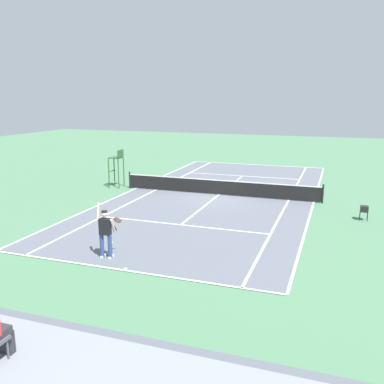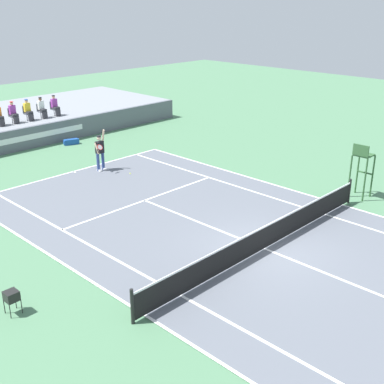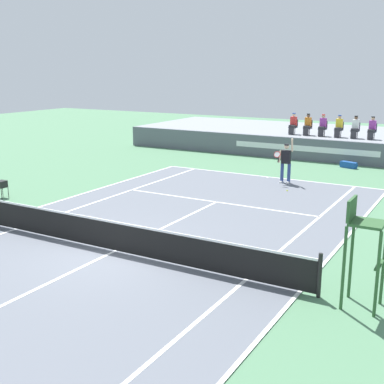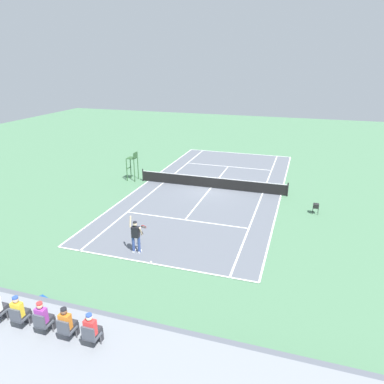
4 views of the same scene
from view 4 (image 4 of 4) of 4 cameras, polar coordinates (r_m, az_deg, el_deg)
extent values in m
plane|color=#4C7A56|center=(28.81, 3.01, 0.62)|extent=(80.00, 80.00, 0.00)
cube|color=slate|center=(28.81, 3.01, 0.64)|extent=(10.98, 23.78, 0.02)
cube|color=white|center=(18.62, -6.69, -11.15)|extent=(10.98, 0.10, 0.01)
cube|color=white|center=(39.94, 7.45, 6.13)|extent=(10.98, 0.10, 0.01)
cube|color=white|center=(28.01, 13.92, -0.52)|extent=(0.10, 23.78, 0.01)
cube|color=white|center=(30.58, -6.98, 1.72)|extent=(0.10, 23.78, 0.01)
cube|color=white|center=(28.11, 11.13, -0.22)|extent=(0.10, 23.78, 0.01)
cube|color=white|center=(30.05, -4.59, 1.47)|extent=(0.10, 23.78, 0.01)
cube|color=white|center=(23.12, -1.12, -4.43)|extent=(8.22, 0.10, 0.01)
cube|color=white|center=(34.73, 5.75, 4.04)|extent=(8.22, 0.10, 0.01)
cube|color=white|center=(28.80, 3.01, 0.66)|extent=(0.10, 12.80, 0.01)
cube|color=white|center=(18.70, -6.57, -11.00)|extent=(0.10, 0.20, 0.01)
cube|color=white|center=(39.84, 7.43, 6.10)|extent=(0.10, 0.20, 0.01)
cylinder|color=black|center=(27.82, 14.93, 0.37)|extent=(0.10, 0.10, 1.07)
cylinder|color=black|center=(30.60, -7.79, 2.70)|extent=(0.10, 0.10, 1.07)
cube|color=black|center=(28.65, 3.02, 1.52)|extent=(11.78, 0.02, 0.84)
cube|color=white|center=(28.52, 3.04, 2.32)|extent=(11.78, 0.03, 0.06)
cube|color=#565B66|center=(14.47, -16.09, -19.43)|extent=(23.94, 0.24, 1.27)
cube|color=silver|center=(14.51, -15.84, -18.95)|extent=(8.38, 0.01, 0.32)
cube|color=#474C56|center=(12.34, -15.50, -21.12)|extent=(0.44, 0.44, 0.06)
cube|color=#474C56|center=(12.06, -16.16, -20.78)|extent=(0.44, 0.06, 0.44)
cylinder|color=#4C4C51|center=(12.66, -15.73, -21.24)|extent=(0.04, 0.04, 0.38)
cylinder|color=#4C4C51|center=(12.50, -14.28, -21.70)|extent=(0.04, 0.04, 0.38)
cube|color=#2D2D33|center=(12.35, -15.27, -20.57)|extent=(0.34, 0.44, 0.16)
cube|color=#2D2D33|center=(12.65, -14.64, -20.97)|extent=(0.30, 0.14, 0.44)
cube|color=red|center=(12.07, -15.84, -19.96)|extent=(0.36, 0.22, 0.52)
sphere|color=beige|center=(11.84, -16.02, -18.59)|extent=(0.20, 0.20, 0.20)
cylinder|color=#2D4CA8|center=(11.78, -16.06, -18.24)|extent=(0.19, 0.19, 0.05)
cube|color=#474C56|center=(12.78, -19.08, -19.92)|extent=(0.44, 0.44, 0.06)
cube|color=#474C56|center=(12.50, -19.79, -19.55)|extent=(0.44, 0.06, 0.44)
cylinder|color=#4C4C51|center=(13.09, -19.22, -20.06)|extent=(0.04, 0.04, 0.38)
cylinder|color=#4C4C51|center=(12.91, -17.88, -20.52)|extent=(0.04, 0.04, 0.38)
cube|color=#2D2D33|center=(12.78, -18.85, -19.39)|extent=(0.34, 0.44, 0.16)
cube|color=#2D2D33|center=(13.07, -18.17, -19.81)|extent=(0.30, 0.14, 0.44)
cube|color=orange|center=(12.51, -19.46, -18.77)|extent=(0.36, 0.22, 0.52)
sphere|color=brown|center=(12.29, -19.67, -17.42)|extent=(0.20, 0.20, 0.20)
cylinder|color=black|center=(12.23, -19.72, -17.08)|extent=(0.19, 0.19, 0.05)
cube|color=#474C56|center=(13.26, -22.38, -18.73)|extent=(0.44, 0.44, 0.06)
cube|color=#474C56|center=(12.99, -23.11, -18.34)|extent=(0.44, 0.06, 0.44)
cylinder|color=#4C4C51|center=(13.57, -22.44, -18.89)|extent=(0.04, 0.04, 0.38)
cylinder|color=#4C4C51|center=(13.38, -21.21, -19.35)|extent=(0.04, 0.04, 0.38)
cube|color=#2D2D33|center=(13.26, -22.15, -18.23)|extent=(0.34, 0.44, 0.16)
cube|color=#2D2D33|center=(13.54, -21.44, -18.67)|extent=(0.30, 0.14, 0.44)
cube|color=purple|center=(13.00, -22.78, -17.59)|extent=(0.36, 0.22, 0.52)
sphere|color=tan|center=(12.79, -23.01, -16.27)|extent=(0.20, 0.20, 0.20)
cylinder|color=red|center=(12.74, -23.07, -15.94)|extent=(0.19, 0.19, 0.05)
cube|color=#474C56|center=(13.81, -25.54, -17.52)|extent=(0.44, 0.44, 0.06)
cube|color=#474C56|center=(13.55, -26.29, -17.11)|extent=(0.44, 0.06, 0.44)
cylinder|color=#4C4C51|center=(14.12, -25.53, -17.71)|extent=(0.04, 0.04, 0.38)
cylinder|color=#4C4C51|center=(13.91, -24.40, -18.14)|extent=(0.04, 0.04, 0.38)
cube|color=#2D2D33|center=(13.81, -25.30, -17.04)|extent=(0.34, 0.44, 0.16)
cube|color=#2D2D33|center=(14.08, -24.57, -17.51)|extent=(0.30, 0.14, 0.44)
cube|color=yellow|center=(13.56, -25.96, -16.40)|extent=(0.36, 0.22, 0.52)
sphere|color=tan|center=(13.35, -26.21, -15.12)|extent=(0.20, 0.20, 0.20)
cylinder|color=#2D4CA8|center=(13.31, -26.27, -14.80)|extent=(0.19, 0.19, 0.05)
cylinder|color=#4C4C51|center=(14.47, -27.25, -17.01)|extent=(0.04, 0.04, 0.38)
cube|color=#2D2D33|center=(14.39, -28.11, -15.94)|extent=(0.34, 0.44, 0.16)
cube|color=#2D2D33|center=(14.65, -27.37, -16.41)|extent=(0.30, 0.14, 0.44)
cylinder|color=navy|center=(19.52, -9.28, -8.23)|extent=(0.15, 0.15, 0.92)
cylinder|color=navy|center=(19.41, -8.39, -8.35)|extent=(0.15, 0.15, 0.92)
cube|color=white|center=(19.77, -9.15, -9.19)|extent=(0.14, 0.29, 0.10)
cube|color=white|center=(19.66, -8.27, -9.32)|extent=(0.14, 0.29, 0.10)
cube|color=black|center=(19.12, -8.96, -6.29)|extent=(0.42, 0.27, 0.60)
sphere|color=beige|center=(18.91, -9.04, -5.01)|extent=(0.22, 0.22, 0.22)
cylinder|color=black|center=(18.87, -9.05, -4.77)|extent=(0.21, 0.21, 0.06)
cylinder|color=beige|center=(18.99, -9.75, -4.64)|extent=(0.11, 0.22, 0.61)
cylinder|color=beige|center=(19.10, -8.12, -6.20)|extent=(0.12, 0.33, 0.56)
cylinder|color=black|center=(19.24, -7.87, -6.40)|extent=(0.05, 0.19, 0.25)
torus|color=red|center=(19.27, -7.68, -5.49)|extent=(0.32, 0.22, 0.26)
cylinder|color=silver|center=(19.27, -7.68, -5.49)|extent=(0.28, 0.18, 0.22)
sphere|color=#D1E533|center=(21.12, -8.52, -7.16)|extent=(0.07, 0.07, 0.07)
cylinder|color=#2D562D|center=(30.75, -10.30, 3.46)|extent=(0.07, 0.07, 1.90)
cylinder|color=#2D562D|center=(31.35, -9.71, 3.82)|extent=(0.07, 0.07, 1.90)
cylinder|color=#2D562D|center=(30.44, -9.13, 3.35)|extent=(0.07, 0.07, 1.90)
cylinder|color=#2D562D|center=(31.04, -8.56, 3.72)|extent=(0.07, 0.07, 1.90)
cube|color=#2D562D|center=(30.63, -9.53, 5.34)|extent=(0.70, 0.70, 0.06)
cube|color=#2D562D|center=(30.41, -8.97, 5.79)|extent=(0.06, 0.70, 0.48)
cube|color=#2D562D|center=(31.01, -9.96, 3.80)|extent=(0.10, 0.70, 0.04)
cube|color=#194799|center=(16.82, -22.23, -15.99)|extent=(0.90, 0.57, 0.32)
cylinder|color=#194799|center=(16.51, -21.41, -16.61)|extent=(0.16, 0.32, 0.32)
cylinder|color=#194799|center=(17.13, -23.01, -15.40)|extent=(0.16, 0.32, 0.32)
cube|color=black|center=(25.23, 19.07, -2.09)|extent=(0.36, 0.36, 0.28)
cylinder|color=black|center=(25.53, 19.36, -2.72)|extent=(0.02, 0.02, 0.42)
cylinder|color=black|center=(25.51, 18.60, -2.64)|extent=(0.02, 0.02, 0.42)
cylinder|color=black|center=(25.21, 19.37, -3.01)|extent=(0.02, 0.02, 0.42)
cylinder|color=black|center=(25.20, 18.60, -2.93)|extent=(0.02, 0.02, 0.42)
ellipsoid|color=#D1E533|center=(25.21, 19.09, -1.92)|extent=(0.30, 0.30, 0.12)
camera|label=1|loc=(4.57, 9.06, -37.81)|focal=39.66mm
camera|label=2|loc=(35.83, 28.75, 15.60)|focal=46.93mm
camera|label=3|loc=(40.55, -5.20, 13.79)|focal=47.71mm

